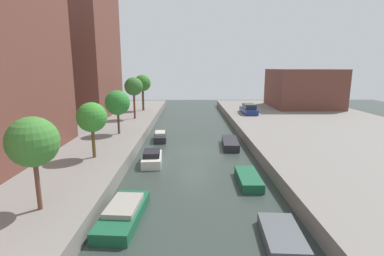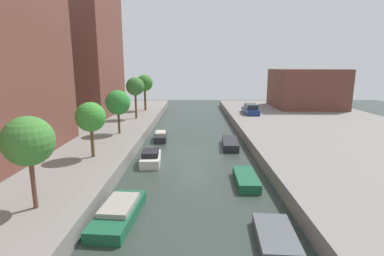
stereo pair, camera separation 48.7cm
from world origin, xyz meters
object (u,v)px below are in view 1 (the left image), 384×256
(moored_boat_left_1, at_px, (124,213))
(moored_boat_right_1, at_px, (282,236))
(moored_boat_left_3, at_px, (160,137))
(low_block_right, at_px, (303,88))
(moored_boat_right_2, at_px, (248,179))
(street_tree_4, at_px, (143,83))
(parked_car, at_px, (249,109))
(moored_boat_right_3, at_px, (230,143))
(street_tree_0, at_px, (33,142))
(street_tree_2, at_px, (118,103))
(street_tree_3, at_px, (134,87))
(street_tree_1, at_px, (92,118))
(apartment_tower_far, at_px, (71,24))
(moored_boat_left_2, at_px, (152,158))

(moored_boat_left_1, distance_m, moored_boat_right_1, 7.52)
(moored_boat_left_3, bearing_deg, moored_boat_right_1, -68.73)
(low_block_right, bearing_deg, moored_boat_right_2, -116.30)
(street_tree_4, bearing_deg, moored_boat_left_1, -83.23)
(parked_car, xyz_separation_m, moored_boat_right_2, (-4.54, -22.73, -1.29))
(street_tree_4, bearing_deg, moored_boat_left_3, -74.99)
(low_block_right, relative_size, moored_boat_left_1, 2.16)
(low_block_right, distance_m, moored_boat_right_2, 33.25)
(moored_boat_right_3, bearing_deg, low_block_right, 54.86)
(street_tree_0, xyz_separation_m, street_tree_4, (0.00, 31.36, 0.85))
(street_tree_4, distance_m, moored_boat_right_2, 28.50)
(street_tree_2, xyz_separation_m, street_tree_3, (0.00, 8.62, 0.97))
(moored_boat_left_3, bearing_deg, street_tree_2, -162.26)
(street_tree_0, bearing_deg, street_tree_1, 90.00)
(parked_car, distance_m, moored_boat_left_1, 29.75)
(moored_boat_right_1, bearing_deg, parked_car, 81.48)
(apartment_tower_far, height_order, low_block_right, apartment_tower_far)
(street_tree_2, bearing_deg, moored_boat_right_3, -7.00)
(street_tree_1, relative_size, moored_boat_right_2, 1.12)
(moored_boat_right_3, bearing_deg, street_tree_3, 137.31)
(street_tree_0, distance_m, moored_boat_right_1, 11.64)
(moored_boat_left_3, bearing_deg, street_tree_0, -103.03)
(parked_car, bearing_deg, street_tree_3, -165.62)
(moored_boat_left_3, bearing_deg, moored_boat_left_2, -89.34)
(moored_boat_right_3, bearing_deg, moored_boat_right_2, -90.24)
(street_tree_1, height_order, street_tree_2, street_tree_2)
(low_block_right, relative_size, moored_boat_right_3, 2.34)
(parked_car, distance_m, moored_boat_left_2, 21.98)
(street_tree_4, height_order, moored_boat_left_3, street_tree_4)
(street_tree_3, xyz_separation_m, moored_boat_left_3, (3.89, -7.38, -4.63))
(moored_boat_left_2, distance_m, moored_boat_right_1, 12.54)
(street_tree_1, xyz_separation_m, moored_boat_right_3, (10.78, 6.33, -3.59))
(street_tree_4, distance_m, moored_boat_left_2, 22.87)
(moored_boat_left_1, height_order, moored_boat_right_1, moored_boat_left_1)
(moored_boat_left_1, distance_m, moored_boat_right_3, 15.26)
(street_tree_1, xyz_separation_m, moored_boat_left_2, (3.98, 1.38, -3.47))
(moored_boat_right_2, bearing_deg, parked_car, 78.71)
(moored_boat_right_1, bearing_deg, street_tree_0, 173.93)
(apartment_tower_far, distance_m, parked_car, 26.49)
(street_tree_3, distance_m, parked_car, 16.15)
(street_tree_2, relative_size, street_tree_3, 0.82)
(moored_boat_left_1, height_order, moored_boat_left_2, moored_boat_left_2)
(apartment_tower_far, height_order, street_tree_2, apartment_tower_far)
(street_tree_4, xyz_separation_m, moored_boat_right_2, (10.75, -25.97, -4.75))
(moored_boat_left_1, bearing_deg, street_tree_1, 116.94)
(street_tree_0, height_order, moored_boat_right_1, street_tree_0)
(moored_boat_left_2, bearing_deg, street_tree_3, 104.96)
(street_tree_2, relative_size, moored_boat_right_2, 1.19)
(parked_car, height_order, moored_boat_left_2, parked_car)
(low_block_right, height_order, moored_boat_left_2, low_block_right)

